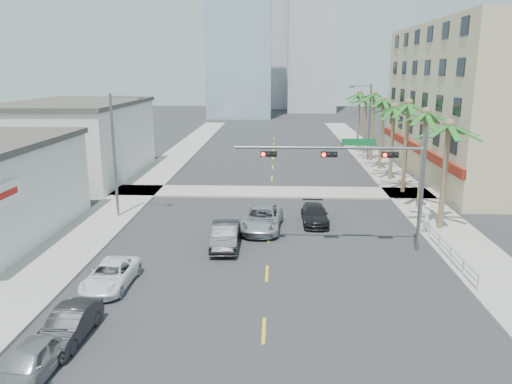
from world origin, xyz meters
TOP-DOWN VIEW (x-y plane):
  - ground at (0.00, 0.00)m, footprint 260.00×260.00m
  - sidewalk_right at (12.00, 20.00)m, footprint 4.00×120.00m
  - sidewalk_left at (-12.00, 20.00)m, footprint 4.00×120.00m
  - sidewalk_cross at (0.00, 22.00)m, footprint 80.00×4.00m
  - building_right at (21.99, 30.00)m, footprint 15.25×28.00m
  - building_left_far at (-19.50, 28.00)m, footprint 11.00×18.00m
  - tower_far_left at (-8.00, 95.00)m, footprint 14.00×14.00m
  - tower_far_center at (-3.00, 125.00)m, footprint 16.00×16.00m
  - traffic_signal_mast at (5.78, 7.95)m, footprint 11.12×0.54m
  - palm_tree_0 at (11.60, 12.00)m, footprint 4.80×4.80m
  - palm_tree_1 at (11.60, 17.20)m, footprint 4.80×4.80m
  - palm_tree_2 at (11.60, 22.40)m, footprint 4.80×4.80m
  - palm_tree_3 at (11.60, 27.60)m, footprint 4.80×4.80m
  - palm_tree_4 at (11.60, 32.80)m, footprint 4.80×4.80m
  - palm_tree_5 at (11.60, 38.00)m, footprint 4.80×4.80m
  - palm_tree_6 at (11.60, 43.20)m, footprint 4.80×4.80m
  - palm_tree_7 at (11.60, 48.40)m, footprint 4.80×4.80m
  - streetlight_left at (-11.00, 14.00)m, footprint 2.55×0.25m
  - streetlight_right at (11.00, 38.00)m, footprint 2.55×0.25m
  - guardrail at (10.30, 6.00)m, footprint 0.08×8.08m
  - car_parked_near at (-8.13, -5.74)m, footprint 1.77×4.00m
  - car_parked_mid at (-7.81, -3.00)m, footprint 1.52×3.92m
  - car_parked_far at (-7.80, 2.05)m, footprint 2.19×4.46m
  - car_lane_left at (-2.64, 7.97)m, footprint 1.76×4.64m
  - car_lane_center at (-0.51, 11.61)m, footprint 3.01×5.79m
  - car_lane_right at (3.19, 13.17)m, footprint 1.85×4.45m
  - pedestrian at (10.32, 10.96)m, footprint 0.84×0.82m

SIDE VIEW (x-z plane):
  - ground at x=0.00m, z-range 0.00..0.00m
  - sidewalk_right at x=12.00m, z-range 0.00..0.15m
  - sidewalk_left at x=-12.00m, z-range 0.00..0.15m
  - sidewalk_cross at x=0.00m, z-range 0.00..0.15m
  - car_parked_far at x=-7.80m, z-range 0.00..1.22m
  - car_parked_mid at x=-7.81m, z-range 0.00..1.27m
  - car_lane_right at x=3.19m, z-range 0.00..1.29m
  - car_parked_near at x=-8.13m, z-range 0.00..1.34m
  - guardrail at x=10.30m, z-range 0.17..1.17m
  - car_lane_left at x=-2.64m, z-range 0.00..1.51m
  - car_lane_center at x=-0.51m, z-range 0.00..1.56m
  - pedestrian at x=10.32m, z-range 0.15..2.09m
  - building_left_far at x=-19.50m, z-range 0.00..7.20m
  - streetlight_left at x=-11.00m, z-range 0.56..9.56m
  - streetlight_right at x=11.00m, z-range 0.56..9.56m
  - traffic_signal_mast at x=5.78m, z-range 1.46..8.66m
  - palm_tree_0 at x=11.60m, z-range 3.18..10.98m
  - palm_tree_3 at x=11.60m, z-range 3.18..10.98m
  - palm_tree_6 at x=11.60m, z-range 3.18..10.98m
  - palm_tree_1 at x=11.60m, z-range 3.35..11.51m
  - palm_tree_4 at x=11.60m, z-range 3.35..11.51m
  - palm_tree_7 at x=11.60m, z-range 3.35..11.51m
  - building_right at x=21.99m, z-range 0.00..15.00m
  - palm_tree_2 at x=11.60m, z-range 3.52..12.04m
  - palm_tree_5 at x=11.60m, z-range 3.52..12.04m
  - tower_far_center at x=-3.00m, z-range 0.00..42.00m
  - tower_far_left at x=-8.00m, z-range 0.00..48.00m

